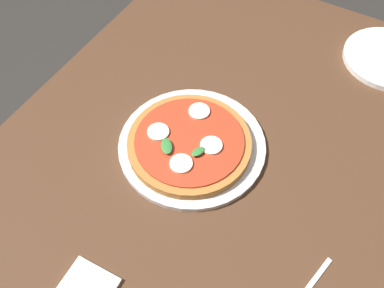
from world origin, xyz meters
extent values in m
cube|color=#4C301E|center=(0.00, 0.00, 0.69)|extent=(1.45, 0.87, 0.04)
cube|color=#4C301E|center=(0.65, 0.36, 0.34)|extent=(0.07, 0.07, 0.67)
cylinder|color=silver|center=(0.11, 0.04, 0.72)|extent=(0.31, 0.31, 0.01)
cylinder|color=#B27033|center=(0.11, 0.05, 0.74)|extent=(0.26, 0.26, 0.02)
cylinder|color=#B7381E|center=(0.11, 0.05, 0.75)|extent=(0.23, 0.23, 0.00)
cylinder|color=white|center=(0.18, 0.06, 0.75)|extent=(0.05, 0.05, 0.00)
cylinder|color=white|center=(0.09, 0.11, 0.75)|extent=(0.05, 0.05, 0.00)
cylinder|color=white|center=(0.05, 0.03, 0.75)|extent=(0.05, 0.05, 0.00)
cylinder|color=white|center=(0.11, 0.00, 0.75)|extent=(0.05, 0.05, 0.00)
ellipsoid|color=#337F38|center=(0.08, 0.01, 0.76)|extent=(0.03, 0.03, 0.00)
ellipsoid|color=#337F38|center=(0.07, 0.08, 0.76)|extent=(0.04, 0.04, 0.00)
cube|color=silver|center=(-0.02, -0.28, 0.72)|extent=(0.09, 0.03, 0.00)
camera|label=1|loc=(-0.35, -0.22, 1.46)|focal=41.06mm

